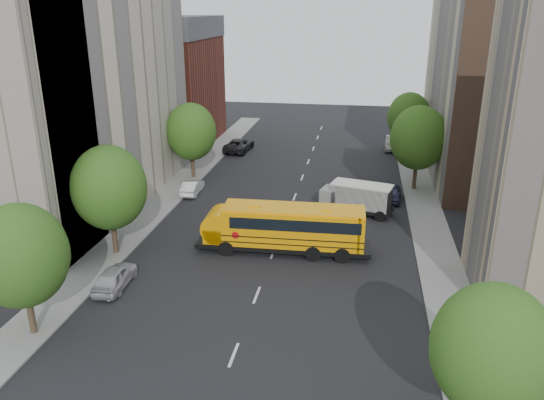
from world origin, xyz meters
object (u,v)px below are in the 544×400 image
(parked_car_0, at_px, (115,277))
(street_tree_5, at_px, (409,117))
(street_tree_1, at_px, (109,188))
(parked_car_4, at_px, (392,193))
(school_bus, at_px, (282,226))
(safari_truck, at_px, (356,197))
(parked_car_2, at_px, (239,145))
(street_tree_4, at_px, (418,138))
(parked_car_5, at_px, (392,143))
(street_tree_2, at_px, (191,132))
(street_tree_3, at_px, (492,351))
(street_tree_0, at_px, (21,256))
(parked_car_1, at_px, (192,187))

(parked_car_0, bearing_deg, street_tree_5, -122.37)
(street_tree_1, bearing_deg, parked_car_4, 36.36)
(street_tree_5, bearing_deg, school_bus, -110.70)
(safari_truck, xyz_separation_m, parked_car_2, (-14.43, 18.39, -0.61))
(street_tree_4, bearing_deg, parked_car_4, -122.69)
(school_bus, bearing_deg, parked_car_2, 107.41)
(street_tree_5, height_order, parked_car_5, street_tree_5)
(street_tree_2, distance_m, parked_car_2, 12.16)
(school_bus, xyz_separation_m, parked_car_4, (8.24, 12.19, -1.28))
(parked_car_2, bearing_deg, parked_car_4, 144.62)
(street_tree_3, bearing_deg, street_tree_1, 147.53)
(street_tree_4, distance_m, school_bus, 19.04)
(street_tree_1, distance_m, street_tree_2, 18.00)
(street_tree_1, bearing_deg, parked_car_0, -65.26)
(street_tree_0, bearing_deg, street_tree_5, 61.19)
(street_tree_3, xyz_separation_m, parked_car_4, (-2.20, 28.58, -3.80))
(street_tree_5, distance_m, parked_car_1, 26.83)
(street_tree_2, xyz_separation_m, street_tree_4, (22.00, 0.00, 0.25))
(street_tree_3, xyz_separation_m, street_tree_4, (0.00, 32.00, 0.62))
(street_tree_0, relative_size, parked_car_4, 1.92)
(street_tree_4, xyz_separation_m, parked_car_2, (-19.80, 11.26, -4.29))
(school_bus, xyz_separation_m, parked_car_2, (-9.36, 26.87, -1.15))
(street_tree_0, height_order, safari_truck, street_tree_0)
(street_tree_3, relative_size, parked_car_1, 1.82)
(street_tree_0, distance_m, safari_truck, 26.88)
(street_tree_0, distance_m, street_tree_5, 45.65)
(parked_car_2, bearing_deg, street_tree_2, 83.39)
(street_tree_1, xyz_separation_m, street_tree_3, (22.00, -14.00, -0.50))
(street_tree_0, xyz_separation_m, street_tree_2, (0.00, 28.00, 0.19))
(street_tree_4, bearing_deg, parked_car_1, -167.12)
(street_tree_2, xyz_separation_m, street_tree_3, (22.00, -32.00, -0.37))
(school_bus, bearing_deg, street_tree_1, -170.14)
(parked_car_1, relative_size, parked_car_4, 1.01)
(parked_car_4, bearing_deg, parked_car_5, 93.10)
(parked_car_1, xyz_separation_m, parked_car_2, (0.80, 15.97, 0.14))
(school_bus, height_order, parked_car_4, school_bus)
(street_tree_2, bearing_deg, parked_car_2, 78.94)
(safari_truck, bearing_deg, parked_car_1, -174.18)
(street_tree_2, bearing_deg, parked_car_1, -73.44)
(street_tree_2, relative_size, street_tree_5, 1.03)
(street_tree_4, bearing_deg, parked_car_2, 150.38)
(street_tree_3, xyz_separation_m, parked_car_1, (-20.60, 27.29, -3.81))
(street_tree_5, height_order, school_bus, street_tree_5)
(street_tree_1, bearing_deg, parked_car_5, 58.27)
(street_tree_5, xyz_separation_m, parked_car_4, (-2.20, -15.42, -4.05))
(street_tree_0, height_order, street_tree_1, street_tree_1)
(street_tree_0, bearing_deg, street_tree_1, 90.00)
(street_tree_5, relative_size, parked_car_2, 1.32)
(street_tree_3, bearing_deg, parked_car_2, 114.59)
(school_bus, xyz_separation_m, safari_truck, (5.07, 8.48, -0.54))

